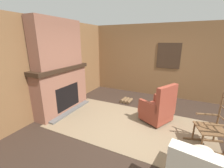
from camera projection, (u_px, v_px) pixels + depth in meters
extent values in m
plane|color=#2D2119|center=(138.00, 128.00, 3.70)|extent=(14.00, 14.00, 0.00)
cube|color=brown|center=(54.00, 67.00, 4.41)|extent=(0.06, 5.80, 2.68)
cube|color=brown|center=(160.00, 61.00, 5.59)|extent=(5.80, 0.06, 2.68)
cube|color=#382619|center=(169.00, 56.00, 5.37)|extent=(0.80, 0.02, 0.90)
cube|color=silver|center=(169.00, 56.00, 5.38)|extent=(0.76, 0.01, 0.86)
cube|color=#382619|center=(169.00, 56.00, 5.37)|extent=(0.02, 0.02, 0.86)
cube|color=#382619|center=(169.00, 56.00, 5.37)|extent=(0.76, 0.02, 0.02)
cube|color=brown|center=(62.00, 91.00, 4.51)|extent=(0.43, 1.79, 1.25)
cube|color=black|center=(67.00, 97.00, 4.48)|extent=(0.08, 0.93, 0.70)
cube|color=#565451|center=(72.00, 111.00, 4.55)|extent=(0.16, 1.61, 0.06)
cube|color=black|center=(60.00, 69.00, 4.31)|extent=(0.53, 1.89, 0.11)
cube|color=brown|center=(57.00, 43.00, 4.11)|extent=(0.38, 1.58, 1.30)
cube|color=#7A664C|center=(128.00, 125.00, 3.85)|extent=(3.96, 2.09, 0.01)
cube|color=brown|center=(156.00, 115.00, 3.99)|extent=(0.87, 0.89, 0.24)
cube|color=brown|center=(156.00, 110.00, 3.95)|extent=(0.91, 0.93, 0.18)
cube|color=brown|center=(167.00, 98.00, 3.63)|extent=(0.44, 0.68, 0.64)
cube|color=brown|center=(148.00, 106.00, 3.74)|extent=(0.56, 0.36, 0.20)
cube|color=brown|center=(163.00, 100.00, 4.09)|extent=(0.56, 0.36, 0.20)
cylinder|color=#332319|center=(141.00, 119.00, 4.08)|extent=(0.07, 0.07, 0.06)
cylinder|color=#332319|center=(154.00, 113.00, 4.40)|extent=(0.07, 0.07, 0.06)
cylinder|color=#332319|center=(157.00, 128.00, 3.67)|extent=(0.07, 0.07, 0.06)
cylinder|color=#332319|center=(170.00, 121.00, 3.99)|extent=(0.07, 0.07, 0.06)
cube|color=brown|center=(212.00, 154.00, 2.85)|extent=(0.78, 0.27, 0.04)
cube|color=brown|center=(203.00, 140.00, 3.24)|extent=(0.78, 0.27, 0.04)
cylinder|color=brown|center=(202.00, 143.00, 2.82)|extent=(0.04, 0.04, 0.38)
cylinder|color=brown|center=(194.00, 131.00, 3.21)|extent=(0.04, 0.04, 0.38)
cylinder|color=brown|center=(215.00, 132.00, 3.15)|extent=(0.04, 0.04, 0.38)
cube|color=brown|center=(211.00, 129.00, 2.93)|extent=(0.61, 0.61, 0.02)
cylinder|color=brown|center=(220.00, 109.00, 2.99)|extent=(0.04, 0.04, 0.73)
cube|color=brown|center=(218.00, 125.00, 2.67)|extent=(0.44, 0.17, 0.02)
cube|color=brown|center=(208.00, 114.00, 3.06)|extent=(0.44, 0.17, 0.02)
cylinder|color=brown|center=(123.00, 100.00, 5.32)|extent=(0.14, 0.38, 0.11)
cylinder|color=brown|center=(126.00, 100.00, 5.26)|extent=(0.14, 0.38, 0.11)
cylinder|color=brown|center=(129.00, 101.00, 5.21)|extent=(0.14, 0.38, 0.11)
ellipsoid|color=#99B29E|center=(52.00, 66.00, 4.10)|extent=(0.10, 0.10, 0.09)
cylinder|color=white|center=(52.00, 62.00, 4.07)|extent=(0.06, 0.06, 0.16)
cube|color=gray|center=(71.00, 62.00, 4.75)|extent=(0.17, 0.22, 0.13)
cube|color=silver|center=(73.00, 62.00, 4.71)|extent=(0.01, 0.04, 0.02)
cylinder|color=red|center=(57.00, 63.00, 4.27)|extent=(0.06, 0.23, 0.23)
ellipsoid|color=#CCB299|center=(201.00, 154.00, 2.11)|extent=(0.38, 0.19, 0.28)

